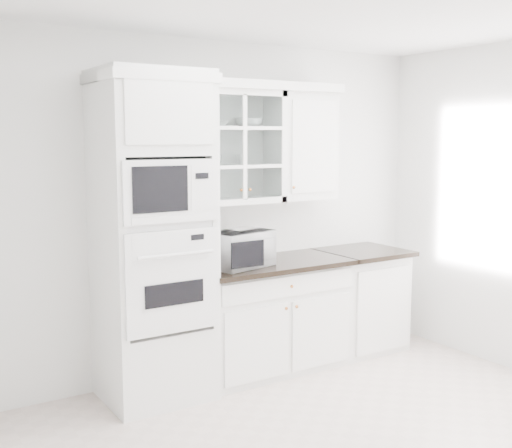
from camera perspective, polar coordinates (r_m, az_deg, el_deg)
ground at (r=4.31m, az=9.15°, el=-18.88°), size 4.00×3.50×0.01m
room_shell at (r=4.19m, az=5.75°, el=5.64°), size 4.00×3.50×2.70m
oven_column at (r=4.71m, az=-9.11°, el=-1.27°), size 0.76×0.68×2.40m
base_cabinet_run at (r=5.38m, az=1.15°, el=-8.09°), size 1.32×0.67×0.92m
extra_base_cabinet at (r=5.97m, az=9.21°, el=-6.58°), size 0.72×0.67×0.92m
upper_cabinet_glass at (r=5.16m, az=-1.99°, el=6.85°), size 0.80×0.33×0.90m
upper_cabinet_solid at (r=5.53m, az=4.09°, el=6.89°), size 0.55×0.33×0.90m
crown_molding at (r=5.10m, az=-2.91°, el=12.28°), size 2.14×0.38×0.07m
countertop_microwave at (r=5.03m, az=-1.61°, el=-2.19°), size 0.57×0.51×0.28m
bowl_a at (r=5.06m, az=-3.65°, el=8.91°), size 0.23×0.23×0.05m
bowl_b at (r=5.25m, az=-0.64°, el=8.99°), size 0.24×0.24×0.07m
cup_a at (r=5.09m, az=-3.69°, el=5.74°), size 0.13×0.13×0.09m
cup_b at (r=5.22m, az=-1.28°, el=5.78°), size 0.10×0.10×0.08m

